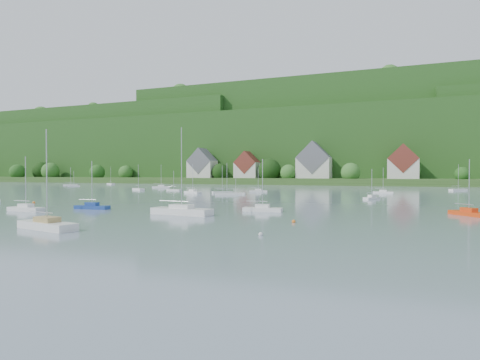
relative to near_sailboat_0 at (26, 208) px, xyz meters
The scene contains 16 objects.
far_shore_strip 162.57m from the near_sailboat_0, 86.47° to the left, with size 600.00×60.00×3.00m, color #2D4D1D.
forested_ridge 232.15m from the near_sailboat_0, 87.42° to the left, with size 620.00×181.22×69.89m.
village_building_0 156.15m from the near_sailboat_0, 106.77° to the left, with size 14.00×10.40×16.00m.
village_building_1 152.80m from the near_sailboat_0, 97.52° to the left, with size 12.00×9.36×14.00m.
village_building_2 151.33m from the near_sailboat_0, 84.29° to the left, with size 16.00×11.44×18.00m.
village_building_3 158.40m from the near_sailboat_0, 69.64° to the left, with size 13.00×10.40×15.50m.
near_sailboat_0 is the anchor object (origin of this frame).
near_sailboat_1 8.94m from the near_sailboat_0, 42.45° to the left, with size 5.55×2.06×7.32m.
near_sailboat_2 21.91m from the near_sailboat_0, 35.97° to the right, with size 7.50×3.53×9.77m.
near_sailboat_3 34.12m from the near_sailboat_0, 19.90° to the left, with size 5.68×2.04×7.51m.
near_sailboat_4 23.68m from the near_sailboat_0, ahead, with size 8.72×3.27×11.50m.
near_sailboat_5 60.63m from the near_sailboat_0, 14.79° to the left, with size 4.41×5.22×7.26m.
mooring_buoy_1 39.54m from the near_sailboat_0, 13.55° to the right, with size 0.39×0.39×0.39m, color silver.
mooring_buoy_2 39.14m from the near_sailboat_0, ahead, with size 0.43×0.43×0.43m, color orange.
mooring_buoy_3 15.64m from the near_sailboat_0, 134.61° to the left, with size 0.50×0.50×0.50m, color orange.
far_sailboat_cluster 79.31m from the near_sailboat_0, 77.60° to the left, with size 196.20×73.55×8.71m.
Camera 1 is at (38.84, -4.30, 5.48)m, focal length 29.44 mm.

